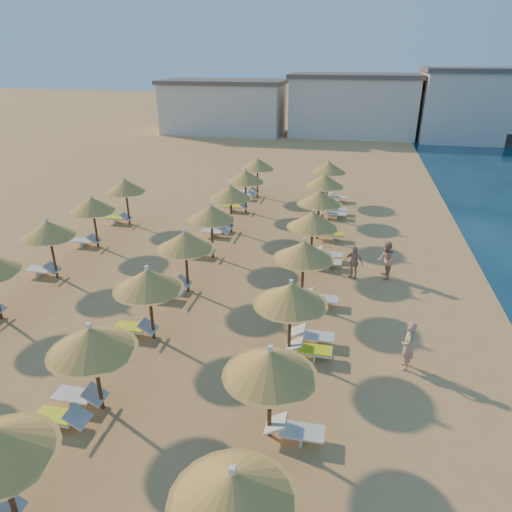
% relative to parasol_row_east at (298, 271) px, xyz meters
% --- Properties ---
extents(ground, '(220.00, 220.00, 0.00)m').
position_rel_parasol_row_east_xyz_m(ground, '(-1.86, -0.67, -2.36)').
color(ground, tan).
rests_on(ground, ground).
extents(hotel_blocks, '(47.25, 9.81, 8.10)m').
position_rel_parasol_row_east_xyz_m(hotel_blocks, '(1.86, 44.86, 1.34)').
color(hotel_blocks, silver).
rests_on(hotel_blocks, ground).
extents(parasol_row_east, '(2.49, 35.78, 2.93)m').
position_rel_parasol_row_east_xyz_m(parasol_row_east, '(0.00, 0.00, 0.00)').
color(parasol_row_east, brown).
rests_on(parasol_row_east, ground).
extents(parasol_row_west, '(2.49, 35.78, 2.93)m').
position_rel_parasol_row_east_xyz_m(parasol_row_west, '(-5.00, 0.00, 0.00)').
color(parasol_row_west, brown).
rests_on(parasol_row_west, ground).
extents(parasol_row_inland, '(2.49, 20.98, 2.93)m').
position_rel_parasol_row_east_xyz_m(parasol_row_inland, '(-11.45, 0.00, -0.00)').
color(parasol_row_inland, brown).
rests_on(parasol_row_inland, ground).
extents(loungers, '(14.43, 33.92, 0.66)m').
position_rel_parasol_row_east_xyz_m(loungers, '(-4.19, -0.11, -2.02)').
color(loungers, white).
rests_on(loungers, ground).
extents(beachgoer_c, '(0.99, 0.72, 1.55)m').
position_rel_parasol_row_east_xyz_m(beachgoer_c, '(2.04, 4.73, -1.59)').
color(beachgoer_c, tan).
rests_on(beachgoer_c, ground).
extents(beachgoer_b, '(0.77, 0.94, 1.80)m').
position_rel_parasol_row_east_xyz_m(beachgoer_b, '(3.48, 4.98, -1.46)').
color(beachgoer_b, tan).
rests_on(beachgoer_b, ground).
extents(beachgoer_a, '(0.45, 0.65, 1.73)m').
position_rel_parasol_row_east_xyz_m(beachgoer_a, '(3.88, -1.71, -1.50)').
color(beachgoer_a, tan).
rests_on(beachgoer_a, ground).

